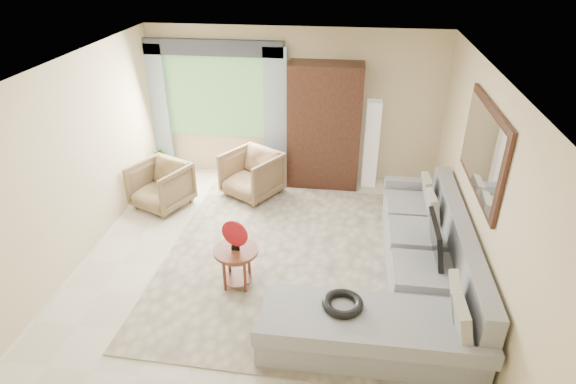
# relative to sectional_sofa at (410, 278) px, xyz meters

# --- Properties ---
(ground) EXTENTS (6.00, 6.00, 0.00)m
(ground) POSITION_rel_sectional_sofa_xyz_m (-1.78, 0.18, -0.28)
(ground) COLOR silver
(ground) RESTS_ON ground
(area_rug) EXTENTS (3.11, 4.09, 0.02)m
(area_rug) POSITION_rel_sectional_sofa_xyz_m (-1.67, 0.58, -0.27)
(area_rug) COLOR #BCB595
(area_rug) RESTS_ON ground
(sectional_sofa) EXTENTS (2.30, 3.46, 0.90)m
(sectional_sofa) POSITION_rel_sectional_sofa_xyz_m (0.00, 0.00, 0.00)
(sectional_sofa) COLOR #9FA1A7
(sectional_sofa) RESTS_ON ground
(tv_screen) EXTENTS (0.14, 0.74, 0.48)m
(tv_screen) POSITION_rel_sectional_sofa_xyz_m (0.27, 0.20, 0.44)
(tv_screen) COLOR black
(tv_screen) RESTS_ON sectional_sofa
(garden_hose) EXTENTS (0.43, 0.43, 0.09)m
(garden_hose) POSITION_rel_sectional_sofa_xyz_m (-0.78, -0.86, 0.26)
(garden_hose) COLOR black
(garden_hose) RESTS_ON sectional_sofa
(coffee_table) EXTENTS (0.55, 0.55, 0.55)m
(coffee_table) POSITION_rel_sectional_sofa_xyz_m (-2.09, -0.07, 0.00)
(coffee_table) COLOR #4A2013
(coffee_table) RESTS_ON ground
(red_disc) EXTENTS (0.33, 0.12, 0.34)m
(red_disc) POSITION_rel_sectional_sofa_xyz_m (-2.09, -0.07, 0.49)
(red_disc) COLOR #AB111B
(red_disc) RESTS_ON coffee_table
(armchair_left) EXTENTS (1.04, 1.05, 0.73)m
(armchair_left) POSITION_rel_sectional_sofa_xyz_m (-3.73, 1.74, 0.08)
(armchair_left) COLOR olive
(armchair_left) RESTS_ON ground
(armchair_right) EXTENTS (1.12, 1.13, 0.76)m
(armchair_right) POSITION_rel_sectional_sofa_xyz_m (-2.37, 2.30, 0.10)
(armchair_right) COLOR #987453
(armchair_right) RESTS_ON ground
(potted_plant) EXTENTS (0.51, 0.45, 0.55)m
(potted_plant) POSITION_rel_sectional_sofa_xyz_m (-4.17, 2.80, -0.01)
(potted_plant) COLOR #999999
(potted_plant) RESTS_ON ground
(armoire) EXTENTS (1.20, 0.55, 2.10)m
(armoire) POSITION_rel_sectional_sofa_xyz_m (-1.23, 2.90, 0.77)
(armoire) COLOR black
(armoire) RESTS_ON ground
(floor_lamp) EXTENTS (0.24, 0.24, 1.50)m
(floor_lamp) POSITION_rel_sectional_sofa_xyz_m (-0.43, 2.96, 0.47)
(floor_lamp) COLOR silver
(floor_lamp) RESTS_ON ground
(window) EXTENTS (1.80, 0.04, 1.40)m
(window) POSITION_rel_sectional_sofa_xyz_m (-3.13, 3.15, 1.12)
(window) COLOR #669E59
(window) RESTS_ON wall_back
(curtain_left) EXTENTS (0.40, 0.08, 2.30)m
(curtain_left) POSITION_rel_sectional_sofa_xyz_m (-4.18, 3.06, 0.87)
(curtain_left) COLOR #9EB7CC
(curtain_left) RESTS_ON ground
(curtain_right) EXTENTS (0.40, 0.08, 2.30)m
(curtain_right) POSITION_rel_sectional_sofa_xyz_m (-2.08, 3.06, 0.87)
(curtain_right) COLOR #9EB7CC
(curtain_right) RESTS_ON ground
(valance) EXTENTS (2.40, 0.12, 0.26)m
(valance) POSITION_rel_sectional_sofa_xyz_m (-3.13, 3.08, 1.97)
(valance) COLOR #1E232D
(valance) RESTS_ON wall_back
(wall_mirror) EXTENTS (0.05, 1.70, 1.05)m
(wall_mirror) POSITION_rel_sectional_sofa_xyz_m (0.68, 0.53, 1.47)
(wall_mirror) COLOR black
(wall_mirror) RESTS_ON wall_right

